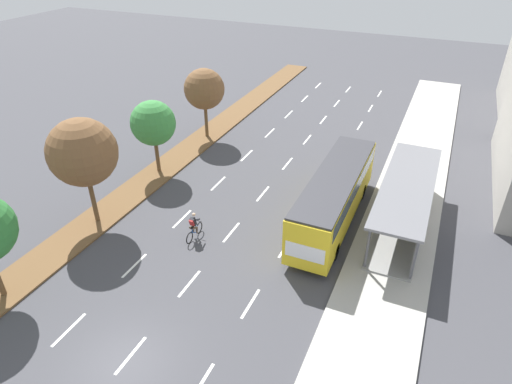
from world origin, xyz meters
TOP-DOWN VIEW (x-y plane):
  - ground_plane at (0.00, 0.00)m, footprint 140.00×140.00m
  - median_strip at (-8.30, 20.00)m, footprint 2.60×52.00m
  - sidewalk_right at (9.25, 20.00)m, footprint 4.50×52.00m
  - lane_divider_left at (-3.50, 17.54)m, footprint 0.14×46.07m
  - lane_divider_center at (0.00, 17.54)m, footprint 0.14×46.07m
  - lane_divider_right at (3.50, 17.54)m, footprint 0.14×46.07m
  - bus_shelter at (9.53, 15.14)m, footprint 2.90×10.97m
  - bus at (5.25, 13.83)m, footprint 2.54×11.29m
  - cyclist at (-1.75, 8.84)m, footprint 0.46×1.82m
  - median_tree_second at (-8.16, 7.83)m, footprint 4.00×4.00m
  - median_tree_third at (-8.37, 14.83)m, footprint 3.22×3.22m
  - median_tree_fourth at (-8.17, 21.83)m, footprint 3.37×3.37m

SIDE VIEW (x-z plane):
  - ground_plane at x=0.00m, z-range 0.00..0.00m
  - lane_divider_left at x=-3.50m, z-range 0.00..0.01m
  - lane_divider_center at x=0.00m, z-range 0.00..0.01m
  - lane_divider_right at x=3.50m, z-range 0.00..0.01m
  - median_strip at x=-8.30m, z-range 0.00..0.12m
  - sidewalk_right at x=9.25m, z-range 0.00..0.15m
  - cyclist at x=-1.75m, z-range -0.06..1.65m
  - bus_shelter at x=9.53m, z-range 0.44..3.30m
  - bus at x=5.25m, z-range 0.38..3.75m
  - median_tree_third at x=-8.37m, z-range 1.21..6.63m
  - median_tree_fourth at x=-8.17m, z-range 1.36..7.24m
  - median_tree_second at x=-8.16m, z-range 1.47..8.20m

